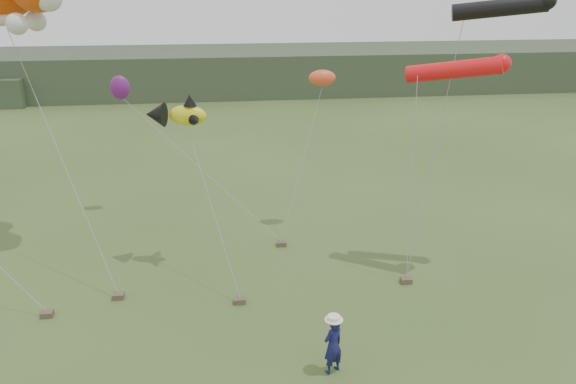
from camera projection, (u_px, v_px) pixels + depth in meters
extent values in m
plane|color=#385123|center=(256.00, 381.00, 15.74)|extent=(120.00, 120.00, 0.00)
cube|color=#2D3D28|center=(223.00, 70.00, 56.78)|extent=(90.00, 12.00, 4.00)
imported|color=#14174D|center=(333.00, 345.00, 15.81)|extent=(0.77, 0.69, 1.77)
cube|color=brown|center=(118.00, 296.00, 19.78)|extent=(0.39, 0.31, 0.20)
cube|color=brown|center=(240.00, 301.00, 19.50)|extent=(0.39, 0.31, 0.20)
cube|color=brown|center=(406.00, 280.00, 20.81)|extent=(0.39, 0.31, 0.20)
cube|color=brown|center=(47.00, 314.00, 18.71)|extent=(0.39, 0.31, 0.20)
cube|color=brown|center=(282.00, 244.00, 23.71)|extent=(0.39, 0.31, 0.20)
sphere|color=silver|center=(17.00, 24.00, 19.88)|extent=(0.77, 0.77, 0.77)
sphere|color=silver|center=(36.00, 21.00, 21.32)|extent=(0.77, 0.77, 0.77)
ellipsoid|color=yellow|center=(188.00, 115.00, 20.38)|extent=(1.51, 0.91, 0.77)
cone|color=black|center=(155.00, 114.00, 20.52)|extent=(0.89, 1.04, 0.90)
cone|color=black|center=(190.00, 100.00, 20.20)|extent=(0.50, 0.50, 0.40)
cone|color=black|center=(196.00, 121.00, 19.99)|extent=(0.53, 0.56, 0.40)
cone|color=black|center=(197.00, 115.00, 20.91)|extent=(0.53, 0.56, 0.40)
cylinder|color=black|center=(499.00, 8.00, 19.17)|extent=(3.19, 1.53, 0.93)
sphere|color=black|center=(547.00, 1.00, 18.78)|extent=(0.62, 0.62, 0.62)
cylinder|color=red|center=(453.00, 70.00, 19.44)|extent=(3.11, 2.26, 1.13)
sphere|color=red|center=(502.00, 64.00, 19.04)|extent=(0.65, 0.65, 0.65)
ellipsoid|color=#ED4E28|center=(322.00, 78.00, 23.59)|extent=(1.16, 0.67, 0.67)
ellipsoid|color=#661770|center=(120.00, 88.00, 25.44)|extent=(0.88, 0.59, 1.07)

